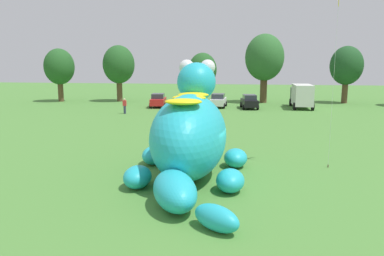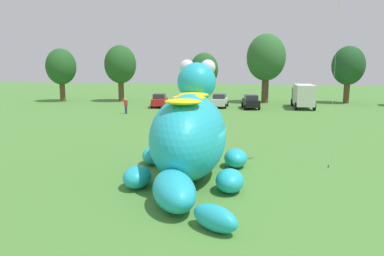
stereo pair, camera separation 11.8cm
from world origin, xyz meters
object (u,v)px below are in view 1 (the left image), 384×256
object	(u,v)px
box_truck	(301,95)
spectator_near_inflatable	(203,105)
car_red	(158,100)
spectator_mid_field	(125,106)
car_black	(249,102)
giant_inflatable_creature	(189,135)
car_orange	(189,101)
car_white	(218,100)

from	to	relation	value
box_truck	spectator_near_inflatable	distance (m)	13.08
car_red	spectator_mid_field	size ratio (longest dim) A/B	2.50
car_red	car_black	world-z (taller)	same
car_black	spectator_mid_field	distance (m)	15.28
box_truck	spectator_near_inflatable	size ratio (longest dim) A/B	3.75
giant_inflatable_creature	car_black	xyz separation A→B (m)	(3.13, 28.64, -1.27)
giant_inflatable_creature	car_orange	distance (m)	29.22
car_red	car_orange	world-z (taller)	same
car_orange	car_black	world-z (taller)	same
car_white	car_black	distance (m)	3.96
car_orange	box_truck	xyz separation A→B (m)	(14.01, 1.26, 0.74)
car_white	box_truck	distance (m)	10.33
car_orange	spectator_near_inflatable	bearing A→B (deg)	-63.02
car_white	spectator_mid_field	xyz separation A→B (m)	(-9.83, -7.51, -0.01)
car_black	car_red	bearing A→B (deg)	-179.61
box_truck	car_white	bearing A→B (deg)	-176.09
giant_inflatable_creature	spectator_near_inflatable	world-z (taller)	giant_inflatable_creature
box_truck	car_red	bearing A→B (deg)	-175.05
giant_inflatable_creature	car_black	distance (m)	28.84
spectator_mid_field	car_black	bearing A→B (deg)	26.18
spectator_near_inflatable	car_red	bearing A→B (deg)	144.92
car_red	car_white	world-z (taller)	same
car_black	box_truck	bearing A→B (deg)	12.92
box_truck	spectator_mid_field	distance (m)	21.73
car_red	car_black	distance (m)	11.47
giant_inflatable_creature	car_white	bearing A→B (deg)	91.46
car_red	car_black	bearing A→B (deg)	0.39
car_white	car_black	bearing A→B (deg)	-11.16
giant_inflatable_creature	car_red	world-z (taller)	giant_inflatable_creature
car_white	box_truck	size ratio (longest dim) A/B	0.65
giant_inflatable_creature	box_truck	distance (m)	31.59
spectator_mid_field	giant_inflatable_creature	bearing A→B (deg)	-64.21
giant_inflatable_creature	box_truck	bearing A→B (deg)	72.43
giant_inflatable_creature	car_orange	bearing A→B (deg)	98.83
giant_inflatable_creature	car_white	distance (m)	29.44
car_orange	box_truck	distance (m)	14.09
giant_inflatable_creature	car_red	distance (m)	29.78
spectator_near_inflatable	giant_inflatable_creature	bearing A→B (deg)	-85.02
car_red	box_truck	xyz separation A→B (m)	(17.87, 1.55, 0.74)
car_orange	box_truck	size ratio (longest dim) A/B	0.65
car_orange	car_white	bearing A→B (deg)	8.52
giant_inflatable_creature	spectator_near_inflatable	bearing A→B (deg)	94.98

